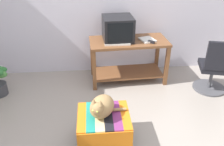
{
  "coord_description": "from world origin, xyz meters",
  "views": [
    {
      "loc": [
        -0.19,
        -2.02,
        2.14
      ],
      "look_at": [
        0.06,
        0.85,
        0.55
      ],
      "focal_mm": 38.39,
      "sensor_mm": 36.0,
      "label": 1
    }
  ],
  "objects": [
    {
      "name": "desk",
      "position": [
        0.4,
        1.6,
        0.49
      ],
      "size": [
        1.29,
        0.66,
        0.73
      ],
      "rotation": [
        0.0,
        0.0,
        0.05
      ],
      "color": "brown",
      "rests_on": "ground_plane"
    },
    {
      "name": "stapler",
      "position": [
        0.74,
        1.45,
        0.75
      ],
      "size": [
        0.11,
        0.09,
        0.04
      ],
      "primitive_type": "cube",
      "rotation": [
        0.0,
        0.0,
        0.94
      ],
      "color": "black",
      "rests_on": "desk"
    },
    {
      "name": "book",
      "position": [
        0.7,
        1.57,
        0.74
      ],
      "size": [
        0.28,
        0.3,
        0.03
      ],
      "primitive_type": "cube",
      "rotation": [
        0.0,
        0.0,
        0.3
      ],
      "color": "white",
      "rests_on": "desk"
    },
    {
      "name": "keyboard",
      "position": [
        0.2,
        1.46,
        0.74
      ],
      "size": [
        0.4,
        0.16,
        0.02
      ],
      "primitive_type": "cube",
      "rotation": [
        0.0,
        0.0,
        -0.02
      ],
      "color": "beige",
      "rests_on": "desk"
    },
    {
      "name": "ottoman_with_blanket",
      "position": [
        -0.1,
        0.11,
        0.21
      ],
      "size": [
        0.59,
        0.54,
        0.41
      ],
      "color": "#4C4238",
      "rests_on": "ground_plane"
    },
    {
      "name": "tv_monitor",
      "position": [
        0.22,
        1.64,
        0.91
      ],
      "size": [
        0.49,
        0.5,
        0.38
      ],
      "rotation": [
        0.0,
        0.0,
        0.05
      ],
      "color": "black",
      "rests_on": "desk"
    },
    {
      "name": "cat",
      "position": [
        -0.12,
        0.12,
        0.54
      ],
      "size": [
        0.47,
        0.43,
        0.29
      ],
      "rotation": [
        0.0,
        0.0,
        -0.43
      ],
      "color": "#9E7A4C",
      "rests_on": "ottoman_with_blanket"
    },
    {
      "name": "office_chair",
      "position": [
        1.68,
        1.12,
        0.39
      ],
      "size": [
        0.52,
        0.52,
        0.89
      ],
      "rotation": [
        0.0,
        0.0,
        2.89
      ],
      "color": "#4C4C51",
      "rests_on": "ground_plane"
    },
    {
      "name": "pen",
      "position": [
        0.74,
        1.59,
        0.73
      ],
      "size": [
        0.13,
        0.06,
        0.01
      ],
      "primitive_type": "cylinder",
      "rotation": [
        0.0,
        1.57,
        2.72
      ],
      "color": "#B7B7BC",
      "rests_on": "desk"
    }
  ]
}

